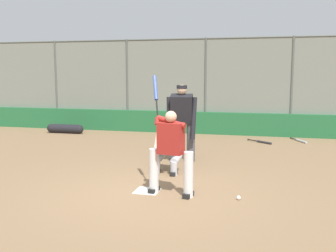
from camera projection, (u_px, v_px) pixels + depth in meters
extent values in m
plane|color=#846647|center=(147.00, 191.00, 7.02)|extent=(160.00, 160.00, 0.00)
cube|color=white|center=(147.00, 191.00, 7.02)|extent=(0.43, 0.43, 0.01)
cylinder|color=#515651|center=(292.00, 87.00, 12.81)|extent=(0.08, 0.08, 3.28)
cylinder|color=#515651|center=(205.00, 86.00, 13.48)|extent=(0.08, 0.08, 3.28)
cylinder|color=#515651|center=(127.00, 86.00, 14.16)|extent=(0.08, 0.08, 3.28)
cylinder|color=#515651|center=(56.00, 85.00, 14.83)|extent=(0.08, 0.08, 3.28)
cube|color=gray|center=(205.00, 86.00, 13.48)|extent=(17.02, 0.01, 3.28)
cylinder|color=#515651|center=(206.00, 38.00, 13.27)|extent=(17.02, 0.06, 0.06)
cube|color=#236638|center=(205.00, 123.00, 13.56)|extent=(16.68, 0.18, 0.76)
cube|color=slate|center=(223.00, 125.00, 15.55)|extent=(11.92, 1.95, 0.12)
cube|color=slate|center=(222.00, 122.00, 14.99)|extent=(11.92, 0.55, 0.44)
cube|color=#B7BABC|center=(222.00, 116.00, 14.96)|extent=(11.92, 0.24, 0.08)
cube|color=slate|center=(223.00, 117.00, 15.50)|extent=(11.92, 0.55, 0.76)
cube|color=#B7BABC|center=(223.00, 106.00, 15.45)|extent=(11.92, 0.24, 0.08)
cube|color=slate|center=(225.00, 111.00, 16.01)|extent=(11.92, 0.55, 1.08)
cube|color=#B7BABC|center=(225.00, 97.00, 15.93)|extent=(11.92, 0.24, 0.08)
cylinder|color=silver|center=(188.00, 175.00, 6.63)|extent=(0.16, 0.16, 0.79)
cube|color=black|center=(188.00, 195.00, 6.68)|extent=(0.16, 0.30, 0.08)
cylinder|color=silver|center=(154.00, 171.00, 6.91)|extent=(0.16, 0.16, 0.79)
cube|color=black|center=(154.00, 190.00, 6.95)|extent=(0.16, 0.30, 0.08)
cube|color=maroon|center=(171.00, 138.00, 6.69)|extent=(0.46, 0.32, 0.54)
sphere|color=tan|center=(171.00, 117.00, 6.64)|extent=(0.20, 0.20, 0.20)
cylinder|color=maroon|center=(171.00, 122.00, 6.68)|extent=(0.56, 0.24, 0.20)
cylinder|color=maroon|center=(158.00, 121.00, 6.78)|extent=(0.10, 0.14, 0.15)
sphere|color=black|center=(158.00, 118.00, 6.80)|extent=(0.04, 0.04, 0.04)
cylinder|color=black|center=(157.00, 109.00, 6.87)|extent=(0.11, 0.21, 0.31)
cylinder|color=#334789|center=(155.00, 88.00, 7.05)|extent=(0.18, 0.32, 0.45)
cylinder|color=#B7B7BC|center=(174.00, 168.00, 8.10)|extent=(0.14, 0.14, 0.28)
cylinder|color=#B7B7BC|center=(176.00, 159.00, 8.25)|extent=(0.18, 0.44, 0.22)
cube|color=black|center=(174.00, 173.00, 8.11)|extent=(0.11, 0.26, 0.08)
cylinder|color=#B7B7BC|center=(156.00, 167.00, 8.20)|extent=(0.14, 0.14, 0.28)
cylinder|color=#B7B7BC|center=(159.00, 158.00, 8.36)|extent=(0.18, 0.44, 0.22)
cube|color=black|center=(156.00, 172.00, 8.22)|extent=(0.11, 0.26, 0.08)
cube|color=#B7B7BC|center=(168.00, 142.00, 8.30)|extent=(0.43, 0.35, 0.51)
cube|color=#235B33|center=(166.00, 143.00, 8.17)|extent=(0.38, 0.14, 0.43)
sphere|color=beige|center=(168.00, 127.00, 8.25)|extent=(0.19, 0.19, 0.19)
sphere|color=#235B33|center=(168.00, 125.00, 8.25)|extent=(0.21, 0.21, 0.21)
cylinder|color=#B7B7BC|center=(172.00, 137.00, 8.02)|extent=(0.29, 0.49, 0.15)
ellipsoid|color=#56331E|center=(165.00, 140.00, 7.83)|extent=(0.30, 0.11, 0.24)
cylinder|color=beige|center=(157.00, 140.00, 8.36)|extent=(0.10, 0.29, 0.41)
cylinder|color=#4C4C51|center=(191.00, 142.00, 9.35)|extent=(0.19, 0.19, 0.93)
cube|color=black|center=(191.00, 159.00, 9.41)|extent=(0.13, 0.29, 0.08)
cylinder|color=#4C4C51|center=(173.00, 141.00, 9.43)|extent=(0.19, 0.19, 0.93)
cube|color=black|center=(173.00, 159.00, 9.48)|extent=(0.13, 0.29, 0.08)
cube|color=black|center=(182.00, 109.00, 9.22)|extent=(0.53, 0.47, 0.71)
sphere|color=tan|center=(182.00, 90.00, 9.16)|extent=(0.23, 0.23, 0.23)
cylinder|color=black|center=(182.00, 87.00, 9.15)|extent=(0.24, 0.24, 0.08)
cylinder|color=black|center=(194.00, 118.00, 9.13)|extent=(0.15, 0.26, 0.99)
cylinder|color=black|center=(169.00, 118.00, 9.24)|extent=(0.17, 0.26, 0.99)
sphere|color=black|center=(248.00, 139.00, 12.27)|extent=(0.04, 0.04, 0.04)
cylinder|color=black|center=(253.00, 140.00, 12.12)|extent=(0.31, 0.26, 0.03)
cylinder|color=#28282D|center=(264.00, 142.00, 11.76)|extent=(0.44, 0.38, 0.07)
sphere|color=black|center=(290.00, 138.00, 12.57)|extent=(0.04, 0.04, 0.04)
cylinder|color=black|center=(294.00, 139.00, 12.38)|extent=(0.20, 0.35, 0.03)
cylinder|color=#B7BCC1|center=(302.00, 141.00, 11.95)|extent=(0.29, 0.49, 0.07)
sphere|color=white|center=(239.00, 198.00, 6.53)|extent=(0.07, 0.07, 0.07)
cylinder|color=black|center=(65.00, 129.00, 13.75)|extent=(1.07, 0.31, 0.31)
sphere|color=black|center=(79.00, 129.00, 13.63)|extent=(0.31, 0.31, 0.31)
sphere|color=black|center=(51.00, 128.00, 13.88)|extent=(0.31, 0.31, 0.31)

